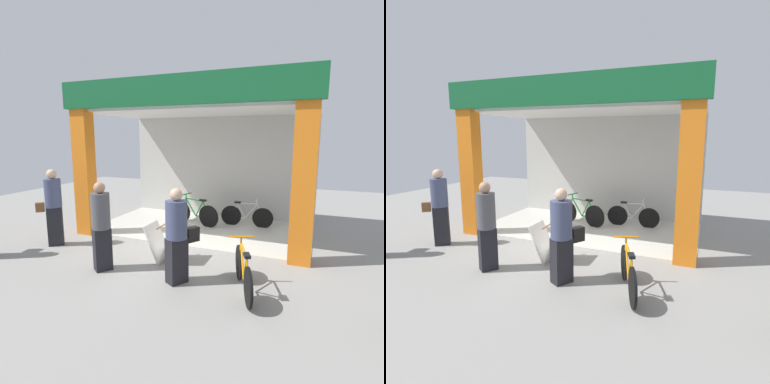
{
  "view_description": "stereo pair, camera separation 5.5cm",
  "coord_description": "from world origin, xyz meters",
  "views": [
    {
      "loc": [
        2.91,
        -6.35,
        2.52
      ],
      "look_at": [
        0.0,
        0.77,
        1.15
      ],
      "focal_mm": 29.32,
      "sensor_mm": 36.0,
      "label": 1
    },
    {
      "loc": [
        2.97,
        -6.33,
        2.52
      ],
      "look_at": [
        0.0,
        0.77,
        1.15
      ],
      "focal_mm": 29.32,
      "sensor_mm": 36.0,
      "label": 2
    }
  ],
  "objects": [
    {
      "name": "ground_plane",
      "position": [
        0.0,
        0.0,
        0.0
      ],
      "size": [
        19.49,
        19.49,
        0.0
      ],
      "primitive_type": "plane",
      "color": "gray",
      "rests_on": "ground"
    },
    {
      "name": "shop_facade",
      "position": [
        0.0,
        1.65,
        2.06
      ],
      "size": [
        5.95,
        3.41,
        3.8
      ],
      "color": "beige",
      "rests_on": "ground"
    },
    {
      "name": "bicycle_inside_0",
      "position": [
        -0.33,
        1.79,
        0.35
      ],
      "size": [
        1.56,
        0.53,
        0.89
      ],
      "color": "black",
      "rests_on": "ground"
    },
    {
      "name": "bicycle_inside_1",
      "position": [
        1.1,
        2.15,
        0.32
      ],
      "size": [
        1.46,
        0.4,
        0.8
      ],
      "color": "black",
      "rests_on": "ground"
    },
    {
      "name": "bicycle_parked_0",
      "position": [
        1.87,
        -1.59,
        0.34
      ],
      "size": [
        0.63,
        1.47,
        0.86
      ],
      "color": "black",
      "rests_on": "ground"
    },
    {
      "name": "sandwich_board_sign",
      "position": [
        0.05,
        -0.88,
        0.38
      ],
      "size": [
        0.66,
        0.61,
        0.76
      ],
      "color": "silver",
      "rests_on": "ground"
    },
    {
      "name": "pedestrian_0",
      "position": [
        -0.81,
        -1.75,
        0.88
      ],
      "size": [
        0.49,
        0.49,
        1.7
      ],
      "color": "black",
      "rests_on": "ground"
    },
    {
      "name": "pedestrian_1",
      "position": [
        0.73,
        -1.68,
        0.87
      ],
      "size": [
        0.55,
        0.68,
        1.67
      ],
      "color": "black",
      "rests_on": "ground"
    },
    {
      "name": "pedestrian_2",
      "position": [
        -2.72,
        -1.03,
        0.93
      ],
      "size": [
        0.59,
        0.54,
        1.79
      ],
      "color": "black",
      "rests_on": "ground"
    }
  ]
}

